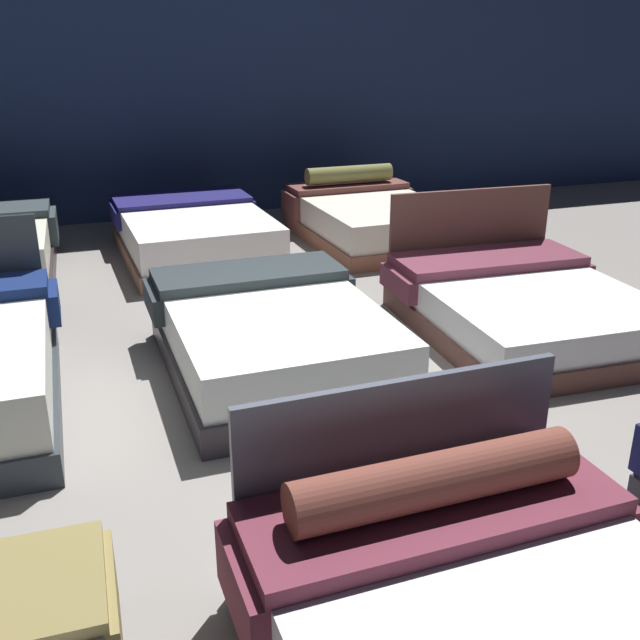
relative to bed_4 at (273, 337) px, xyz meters
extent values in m
cube|color=gray|center=(-0.04, -0.38, -0.26)|extent=(18.00, 18.00, 0.02)
cube|color=navy|center=(-0.04, 4.93, 1.50)|extent=(18.00, 0.06, 3.50)
cube|color=olive|center=(-1.28, -2.34, 0.04)|extent=(0.07, 0.55, 0.31)
cube|color=#4A505E|center=(-0.04, -2.08, 0.19)|extent=(1.47, 0.05, 0.88)
cube|color=brown|center=(-0.03, -2.38, 0.20)|extent=(1.55, 0.56, 0.07)
cube|color=brown|center=(-0.82, -2.39, 0.03)|extent=(0.08, 0.54, 0.28)
cube|color=brown|center=(0.75, -2.38, 0.03)|extent=(0.08, 0.54, 0.28)
cylinder|color=brown|center=(-0.03, -2.39, 0.34)|extent=(1.20, 0.22, 0.21)
cube|color=navy|center=(-1.41, 0.74, 0.17)|extent=(0.08, 0.44, 0.22)
cube|color=#2D272D|center=(0.00, -0.04, -0.15)|extent=(1.44, 1.97, 0.20)
cube|color=white|center=(0.00, -0.04, 0.09)|extent=(1.38, 1.91, 0.29)
cube|color=#283034|center=(0.00, 0.63, 0.27)|extent=(1.41, 0.58, 0.08)
cube|color=#283034|center=(-0.73, 0.62, 0.14)|extent=(0.08, 0.58, 0.19)
cube|color=#283034|center=(0.72, 0.63, 0.14)|extent=(0.08, 0.58, 0.19)
cube|color=brown|center=(2.04, -0.06, -0.17)|extent=(1.70, 2.07, 0.16)
cube|color=silver|center=(2.04, -0.06, 0.02)|extent=(1.64, 2.01, 0.23)
cube|color=brown|center=(2.09, 0.94, 0.23)|extent=(1.52, 0.12, 0.96)
cube|color=brown|center=(2.07, 0.60, 0.18)|extent=(1.62, 0.70, 0.08)
cube|color=brown|center=(1.26, 0.64, 0.05)|extent=(0.11, 0.63, 0.18)
cube|color=brown|center=(2.89, 0.56, 0.05)|extent=(0.11, 0.63, 0.18)
cube|color=#2E383D|center=(-1.37, 3.53, 0.08)|extent=(0.10, 0.65, 0.30)
cube|color=brown|center=(0.02, 2.98, -0.17)|extent=(1.53, 2.16, 0.16)
cube|color=white|center=(0.02, 2.98, 0.07)|extent=(1.47, 2.10, 0.31)
cube|color=navy|center=(0.00, 3.63, 0.25)|extent=(1.48, 0.80, 0.05)
cube|color=navy|center=(-0.73, 3.61, 0.13)|extent=(0.07, 0.77, 0.20)
cube|color=navy|center=(0.73, 3.65, 0.13)|extent=(0.07, 0.77, 0.20)
cube|color=brown|center=(2.03, 2.91, -0.17)|extent=(1.49, 2.11, 0.16)
cube|color=silver|center=(2.03, 2.91, 0.06)|extent=(1.43, 2.05, 0.30)
cube|color=brown|center=(2.02, 3.67, 0.24)|extent=(1.44, 0.54, 0.07)
cube|color=brown|center=(1.29, 3.65, 0.07)|extent=(0.08, 0.51, 0.29)
cube|color=brown|center=(2.75, 3.68, 0.07)|extent=(0.08, 0.51, 0.29)
cylinder|color=olive|center=(2.02, 3.62, 0.40)|extent=(1.07, 0.22, 0.20)
camera|label=1|loc=(-1.28, -4.51, 1.96)|focal=41.02mm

